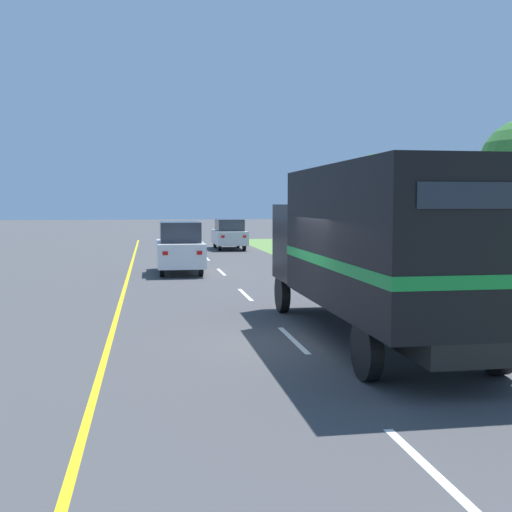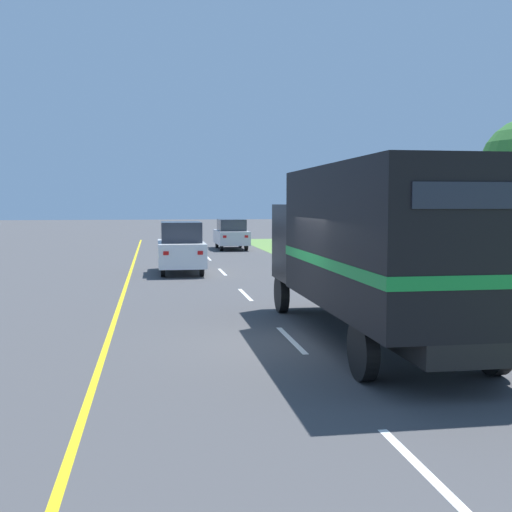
% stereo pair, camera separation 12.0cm
% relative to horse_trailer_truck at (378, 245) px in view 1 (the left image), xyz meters
% --- Properties ---
extents(ground_plane, '(200.00, 200.00, 0.00)m').
position_rel_horse_trailer_truck_xyz_m(ground_plane, '(-1.58, 0.27, -1.96)').
color(ground_plane, '#444447').
extents(edge_line_yellow, '(0.12, 54.61, 0.01)m').
position_rel_horse_trailer_truck_xyz_m(edge_line_yellow, '(-5.28, 10.22, -1.96)').
color(edge_line_yellow, yellow).
rests_on(edge_line_yellow, ground).
extents(centre_dash_nearest, '(0.12, 2.60, 0.01)m').
position_rel_horse_trailer_truck_xyz_m(centre_dash_nearest, '(-1.58, -6.04, -1.96)').
color(centre_dash_nearest, white).
rests_on(centre_dash_nearest, ground).
extents(centre_dash_near, '(0.12, 2.60, 0.01)m').
position_rel_horse_trailer_truck_xyz_m(centre_dash_near, '(-1.58, 0.56, -1.96)').
color(centre_dash_near, white).
rests_on(centre_dash_near, ground).
extents(centre_dash_mid_a, '(0.12, 2.60, 0.01)m').
position_rel_horse_trailer_truck_xyz_m(centre_dash_mid_a, '(-1.58, 7.16, -1.96)').
color(centre_dash_mid_a, white).
rests_on(centre_dash_mid_a, ground).
extents(centre_dash_mid_b, '(0.12, 2.60, 0.01)m').
position_rel_horse_trailer_truck_xyz_m(centre_dash_mid_b, '(-1.58, 13.76, -1.96)').
color(centre_dash_mid_b, white).
rests_on(centre_dash_mid_b, ground).
extents(centre_dash_far, '(0.12, 2.60, 0.01)m').
position_rel_horse_trailer_truck_xyz_m(centre_dash_far, '(-1.58, 20.36, -1.96)').
color(centre_dash_far, white).
rests_on(centre_dash_far, ground).
extents(centre_dash_farthest, '(0.12, 2.60, 0.01)m').
position_rel_horse_trailer_truck_xyz_m(centre_dash_farthest, '(-1.58, 26.96, -1.96)').
color(centre_dash_farthest, white).
rests_on(centre_dash_farthest, ground).
extents(horse_trailer_truck, '(2.59, 8.67, 3.48)m').
position_rel_horse_trailer_truck_xyz_m(horse_trailer_truck, '(0.00, 0.00, 0.00)').
color(horse_trailer_truck, black).
rests_on(horse_trailer_truck, ground).
extents(lead_car_white, '(1.80, 4.07, 2.06)m').
position_rel_horse_trailer_truck_xyz_m(lead_car_white, '(-3.26, 13.61, -0.94)').
color(lead_car_white, black).
rests_on(lead_car_white, ground).
extents(lead_car_silver_ahead, '(1.80, 4.33, 1.83)m').
position_rel_horse_trailer_truck_xyz_m(lead_car_silver_ahead, '(0.35, 26.67, -1.03)').
color(lead_car_silver_ahead, black).
rests_on(lead_car_silver_ahead, ground).
extents(highway_sign, '(1.83, 0.09, 2.90)m').
position_rel_horse_trailer_truck_xyz_m(highway_sign, '(4.45, 8.76, -0.15)').
color(highway_sign, '#9E9EA3').
rests_on(highway_sign, ground).
extents(roadside_tree_mid, '(3.84, 3.84, 5.35)m').
position_rel_horse_trailer_truck_xyz_m(roadside_tree_mid, '(7.19, 19.38, 1.45)').
color(roadside_tree_mid, brown).
rests_on(roadside_tree_mid, ground).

